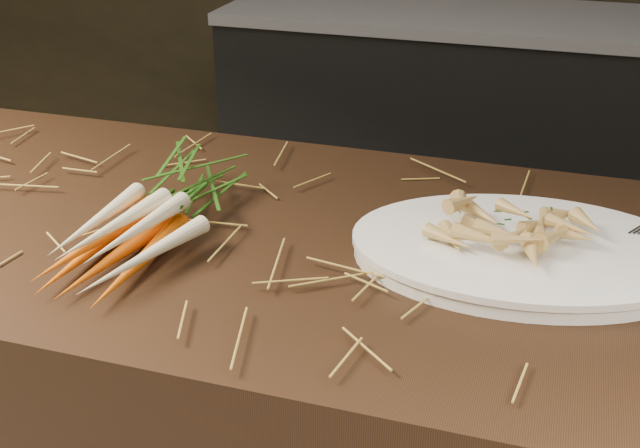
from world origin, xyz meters
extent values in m
cube|color=black|center=(0.00, 0.30, 0.45)|extent=(2.40, 0.70, 0.90)
cube|color=black|center=(0.30, 2.18, 0.40)|extent=(1.80, 0.60, 0.80)
cube|color=#99999E|center=(0.30, 2.18, 0.82)|extent=(1.82, 0.62, 0.04)
cone|color=#DA500C|center=(0.01, 0.14, 0.92)|extent=(0.04, 0.24, 0.03)
cone|color=#DA500C|center=(0.05, 0.14, 0.92)|extent=(0.06, 0.24, 0.03)
cone|color=#DA500C|center=(0.09, 0.14, 0.92)|extent=(0.03, 0.24, 0.03)
cone|color=#DA500C|center=(0.03, 0.13, 0.94)|extent=(0.07, 0.24, 0.03)
cone|color=beige|center=(0.02, 0.15, 0.96)|extent=(0.03, 0.22, 0.04)
cone|color=beige|center=(0.06, 0.14, 0.96)|extent=(0.06, 0.22, 0.03)
cone|color=beige|center=(0.09, 0.14, 0.96)|extent=(0.05, 0.23, 0.04)
cone|color=beige|center=(0.11, 0.12, 0.94)|extent=(0.09, 0.22, 0.03)
ellipsoid|color=#2E6013|center=(0.08, 0.34, 0.94)|extent=(0.17, 0.22, 0.08)
camera|label=1|loc=(0.59, -0.66, 1.43)|focal=45.00mm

